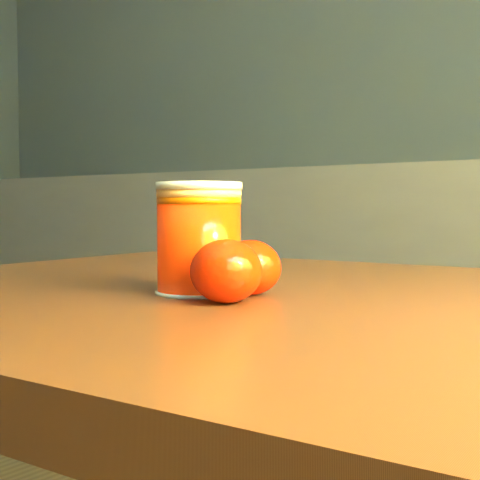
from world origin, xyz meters
The scene contains 5 objects.
kitchen_counter centered at (0.00, 1.45, 0.45)m, with size 3.15×0.60×0.90m, color #515055.
table centered at (0.94, 0.23, 0.63)m, with size 1.01×0.74×0.72m.
juice_glass centered at (0.86, 0.17, 0.77)m, with size 0.08×0.08×0.10m.
orange_front centered at (0.92, 0.14, 0.75)m, with size 0.06×0.06×0.05m, color red.
orange_back centered at (0.91, 0.19, 0.75)m, with size 0.06×0.06×0.05m, color red.
Camera 1 is at (1.26, -0.28, 0.80)m, focal length 50.00 mm.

